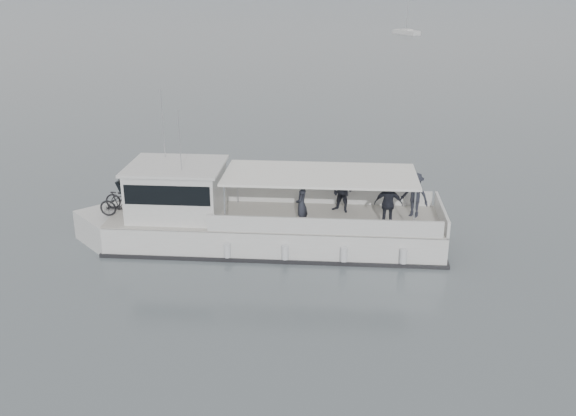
{
  "coord_description": "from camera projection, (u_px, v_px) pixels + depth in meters",
  "views": [
    {
      "loc": [
        -2.14,
        -24.56,
        10.46
      ],
      "look_at": [
        -4.48,
        -0.93,
        1.6
      ],
      "focal_mm": 40.0,
      "sensor_mm": 36.0,
      "label": 1
    }
  ],
  "objects": [
    {
      "name": "ground",
      "position": [
        398.0,
        240.0,
        26.36
      ],
      "size": [
        1400.0,
        1400.0,
        0.0
      ],
      "primitive_type": "plane",
      "color": "#505A5E",
      "rests_on": "ground"
    },
    {
      "name": "tour_boat",
      "position": [
        243.0,
        220.0,
        25.69
      ],
      "size": [
        15.04,
        4.03,
        6.29
      ],
      "rotation": [
        0.0,
        0.0,
        0.02
      ],
      "color": "silver",
      "rests_on": "ground"
    },
    {
      "name": "moored_fleet",
      "position": [
        287.0,
        1.0,
        218.1
      ],
      "size": [
        432.74,
        324.96,
        9.22
      ],
      "color": "silver",
      "rests_on": "ground"
    }
  ]
}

